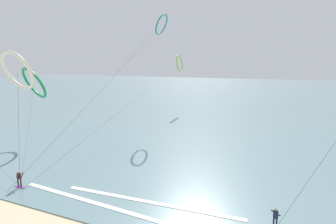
{
  "coord_description": "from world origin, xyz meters",
  "views": [
    {
      "loc": [
        13.13,
        -9.38,
        12.25
      ],
      "look_at": [
        0.0,
        20.93,
        6.31
      ],
      "focal_mm": 29.57,
      "sensor_mm": 36.0,
      "label": 1
    }
  ],
  "objects_px": {
    "surfer_navy": "(275,220)",
    "surfer_violet": "(19,180)",
    "kite_lime": "(179,63)",
    "kite_teal": "(161,25)",
    "kite_ivory": "(18,71)",
    "kite_emerald": "(34,83)"
  },
  "relations": [
    {
      "from": "kite_emerald",
      "to": "kite_teal",
      "type": "distance_m",
      "value": 25.94
    },
    {
      "from": "surfer_navy",
      "to": "kite_lime",
      "type": "height_order",
      "value": "kite_lime"
    },
    {
      "from": "kite_teal",
      "to": "kite_ivory",
      "type": "relative_size",
      "value": 2.77
    },
    {
      "from": "kite_lime",
      "to": "kite_teal",
      "type": "bearing_deg",
      "value": -174.22
    },
    {
      "from": "surfer_navy",
      "to": "kite_emerald",
      "type": "xyz_separation_m",
      "value": [
        -35.85,
        10.77,
        8.28
      ]
    },
    {
      "from": "surfer_navy",
      "to": "surfer_violet",
      "type": "bearing_deg",
      "value": -130.5
    },
    {
      "from": "kite_emerald",
      "to": "kite_teal",
      "type": "xyz_separation_m",
      "value": [
        12.33,
        20.28,
        10.47
      ]
    },
    {
      "from": "surfer_violet",
      "to": "kite_lime",
      "type": "bearing_deg",
      "value": -112.51
    },
    {
      "from": "kite_teal",
      "to": "kite_ivory",
      "type": "distance_m",
      "value": 32.29
    },
    {
      "from": "kite_ivory",
      "to": "kite_emerald",
      "type": "bearing_deg",
      "value": -41.0
    },
    {
      "from": "kite_lime",
      "to": "kite_teal",
      "type": "xyz_separation_m",
      "value": [
        2.08,
        -15.28,
        7.56
      ]
    },
    {
      "from": "surfer_navy",
      "to": "kite_teal",
      "type": "height_order",
      "value": "kite_teal"
    },
    {
      "from": "surfer_violet",
      "to": "kite_emerald",
      "type": "bearing_deg",
      "value": -72.2
    },
    {
      "from": "kite_emerald",
      "to": "kite_ivory",
      "type": "xyz_separation_m",
      "value": [
        10.46,
        -10.92,
        2.31
      ]
    },
    {
      "from": "surfer_violet",
      "to": "kite_teal",
      "type": "bearing_deg",
      "value": -114.93
    },
    {
      "from": "kite_emerald",
      "to": "surfer_violet",
      "type": "bearing_deg",
      "value": 150.89
    },
    {
      "from": "kite_teal",
      "to": "kite_ivory",
      "type": "height_order",
      "value": "kite_teal"
    },
    {
      "from": "surfer_navy",
      "to": "kite_teal",
      "type": "relative_size",
      "value": 0.05
    },
    {
      "from": "kite_lime",
      "to": "kite_ivory",
      "type": "distance_m",
      "value": 46.48
    },
    {
      "from": "surfer_navy",
      "to": "kite_ivory",
      "type": "height_order",
      "value": "kite_ivory"
    },
    {
      "from": "surfer_violet",
      "to": "kite_lime",
      "type": "xyz_separation_m",
      "value": [
        -2.09,
        48.91,
        11.19
      ]
    },
    {
      "from": "surfer_navy",
      "to": "kite_lime",
      "type": "distance_m",
      "value": 54.09
    }
  ]
}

